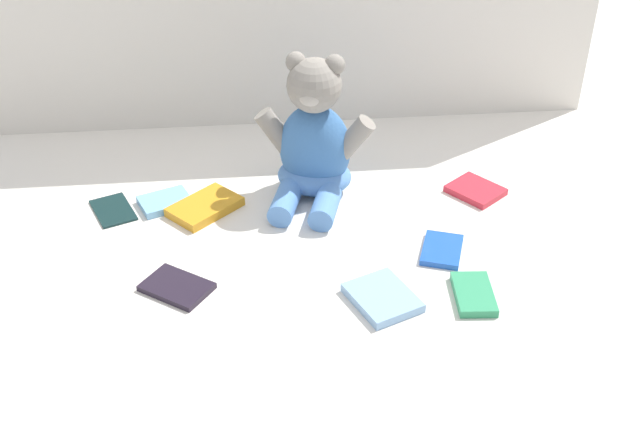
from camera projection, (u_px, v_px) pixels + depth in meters
ground_plane at (312, 228)px, 1.55m from camera, size 3.20×3.20×0.00m
teddy_bear at (314, 144)px, 1.60m from camera, size 0.25×0.25×0.30m
book_case_0 at (382, 298)px, 1.36m from camera, size 0.14×0.15×0.02m
book_case_1 at (165, 202)px, 1.61m from camera, size 0.12×0.11×0.02m
book_case_2 at (113, 209)px, 1.60m from camera, size 0.11×0.13×0.01m
book_case_3 at (205, 207)px, 1.59m from camera, size 0.16×0.16×0.02m
book_case_4 at (442, 250)px, 1.48m from camera, size 0.10×0.12×0.01m
book_case_5 at (474, 294)px, 1.37m from camera, size 0.07×0.11×0.02m
book_case_6 at (177, 287)px, 1.39m from camera, size 0.14×0.13×0.01m
book_case_7 at (476, 190)px, 1.65m from camera, size 0.13×0.13×0.01m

